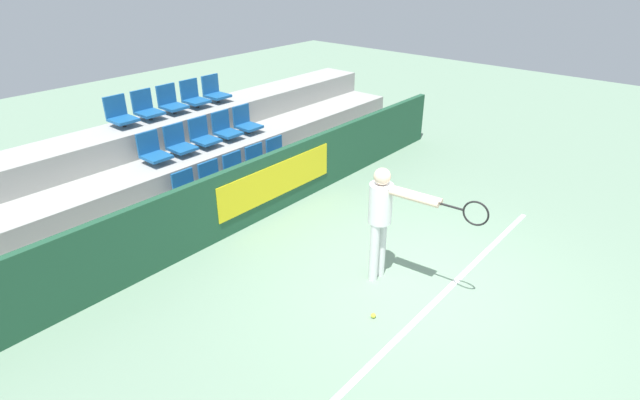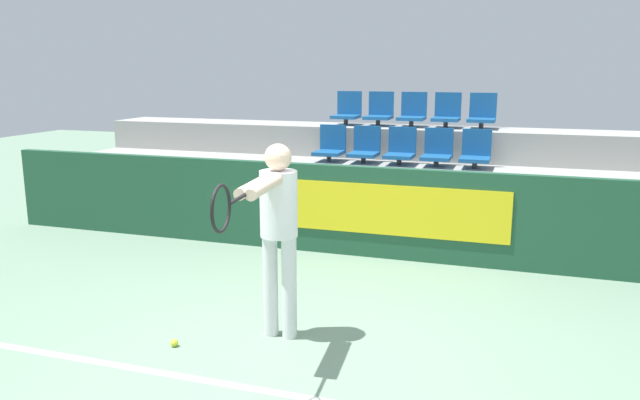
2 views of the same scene
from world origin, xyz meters
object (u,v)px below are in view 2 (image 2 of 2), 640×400
Objects in this scene: stadium_chair_11 at (379,112)px; stadium_chair_14 at (482,115)px; stadium_chair_0 at (311,188)px; stadium_chair_6 at (365,148)px; stadium_chair_3 at (426,196)px; stadium_chair_5 at (331,147)px; tennis_player at (276,221)px; stadium_chair_9 at (476,153)px; stadium_chair_8 at (437,151)px; stadium_chair_1 at (348,191)px; stadium_chair_12 at (412,113)px; stadium_chair_10 at (347,111)px; stadium_chair_4 at (468,198)px; stadium_chair_7 at (400,150)px; tennis_ball at (174,343)px; stadium_chair_13 at (447,114)px; stadium_chair_2 at (386,193)px.

stadium_chair_14 is (1.59, 0.00, 0.00)m from stadium_chair_11.
stadium_chair_0 is 1.15m from stadium_chair_6.
stadium_chair_3 is 1.00× the size of stadium_chair_5.
stadium_chair_3 is 1.00× the size of stadium_chair_6.
stadium_chair_0 is at bearing 98.95° from tennis_player.
stadium_chair_0 is at bearing -156.85° from stadium_chair_9.
stadium_chair_8 is at bearing 74.50° from tennis_player.
stadium_chair_6 is (-1.06, 0.91, 0.47)m from stadium_chair_3.
stadium_chair_1 is at bearing -139.46° from stadium_chair_8.
stadium_chair_6 is at bearing -150.31° from stadium_chair_14.
stadium_chair_3 is at bearing -73.71° from stadium_chair_12.
stadium_chair_14 is at bearing 23.15° from stadium_chair_5.
stadium_chair_11 and stadium_chair_12 have the same top height.
stadium_chair_5 reaches higher than stadium_chair_0.
tennis_player is at bearing -104.14° from stadium_chair_14.
tennis_player is at bearing -85.85° from stadium_chair_6.
stadium_chair_5 is at bearing 180.00° from stadium_chair_6.
tennis_player reaches higher than stadium_chair_1.
stadium_chair_9 is at bearing -29.69° from stadium_chair_11.
stadium_chair_10 is 1.06m from stadium_chair_12.
stadium_chair_12 is (-1.06, 1.81, 0.94)m from stadium_chair_4.
stadium_chair_7 reaches higher than stadium_chair_3.
stadium_chair_4 is 1.00× the size of stadium_chair_11.
stadium_chair_9 is at bearing 65.90° from tennis_ball.
stadium_chair_9 is at bearing -23.15° from stadium_chair_10.
stadium_chair_4 is at bearing -59.69° from stadium_chair_8.
stadium_chair_3 is at bearing -40.54° from stadium_chair_6.
stadium_chair_8 is 1.00× the size of stadium_chair_14.
stadium_chair_0 is 1.59m from stadium_chair_3.
stadium_chair_13 is 5.94m from tennis_ball.
stadium_chair_7 reaches higher than stadium_chair_2.
stadium_chair_6 is 0.53m from stadium_chair_7.
stadium_chair_4 is 2.04m from stadium_chair_14.
stadium_chair_14 is at bearing 40.54° from stadium_chair_0.
stadium_chair_5 is at bearing 95.96° from tennis_player.
stadium_chair_1 is at bearing -131.25° from stadium_chair_14.
stadium_chair_0 is 1.00× the size of stadium_chair_5.
stadium_chair_7 is 0.31× the size of tennis_player.
stadium_chair_5 is 1.00× the size of stadium_chair_11.
stadium_chair_14 is 8.05× the size of tennis_ball.
stadium_chair_6 is 1.00× the size of stadium_chair_11.
stadium_chair_13 reaches higher than stadium_chair_6.
stadium_chair_0 is 2.59m from stadium_chair_13.
stadium_chair_5 is at bearing -139.46° from stadium_chair_12.
stadium_chair_4 is 1.00× the size of stadium_chair_14.
stadium_chair_13 is (1.59, 1.81, 0.94)m from stadium_chair_0.
stadium_chair_14 is at bearing 90.00° from stadium_chair_4.
stadium_chair_2 is 0.53m from stadium_chair_3.
stadium_chair_0 is 0.53m from stadium_chair_1.
tennis_player is (-0.23, -4.20, -0.09)m from stadium_chair_7.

